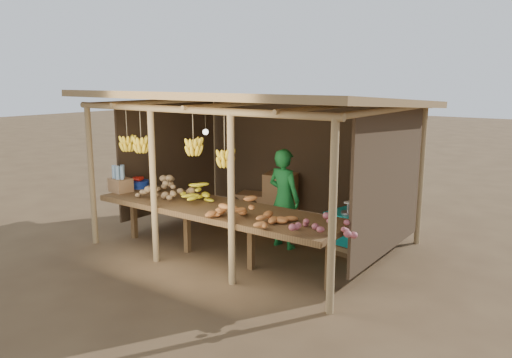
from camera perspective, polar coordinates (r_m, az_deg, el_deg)
The scene contains 13 objects.
ground at distance 8.08m, azimuth 0.00°, elevation -7.32°, with size 60.00×60.00×0.00m, color brown.
stall_structure at distance 7.71m, azimuth -0.25°, elevation 6.40°, with size 4.70×3.50×2.43m.
counter at distance 7.15m, azimuth -4.46°, elevation -3.67°, with size 3.90×1.05×0.80m.
potato_heap at distance 7.72m, azimuth -10.62°, elevation -0.84°, with size 0.98×0.59×0.37m, color #96754D, non-canonical shape.
sweet_potato_heap at distance 6.41m, azimuth -0.93°, elevation -3.20°, with size 0.96×0.58×0.36m, color #B6692E, non-canonical shape.
onion_heap at distance 5.82m, azimuth 8.06°, elevation -4.82°, with size 0.84×0.50×0.36m, color #A85157, non-canonical shape.
banana_pile at distance 7.45m, azimuth -6.93°, elevation -1.23°, with size 0.67×0.40×0.35m, color #FFF628, non-canonical shape.
tomato_basin at distance 8.58m, azimuth -13.23°, elevation -0.47°, with size 0.34×0.34×0.18m.
bottle_box at distance 8.33m, azimuth -15.23°, elevation -0.28°, with size 0.38×0.32×0.43m.
vendor at distance 7.71m, azimuth 3.21°, elevation -2.24°, with size 0.57×0.37×1.55m, color #19702C.
tarp_crate at distance 7.67m, azimuth 11.00°, elevation -5.92°, with size 0.79×0.71×0.82m.
carton_stack at distance 9.20m, azimuth 1.75°, elevation -2.43°, with size 1.27×0.58×0.89m.
burlap_sacks at distance 9.32m, azimuth -1.67°, elevation -3.30°, with size 0.74×0.39×0.52m.
Camera 1 is at (4.47, -6.21, 2.59)m, focal length 35.00 mm.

